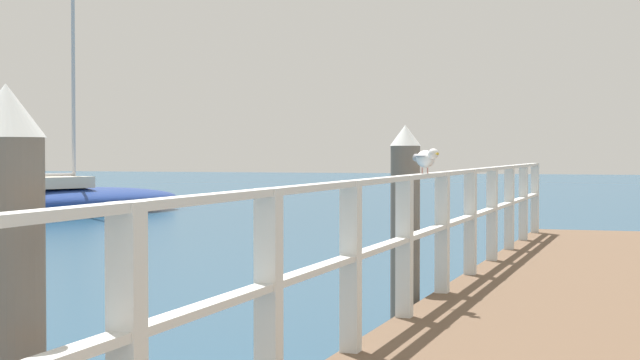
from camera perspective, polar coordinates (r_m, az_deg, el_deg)
pier_deck at (r=9.14m, az=13.54°, el=-8.00°), size 2.71×18.49×0.38m
pier_railing at (r=9.21m, az=5.64°, el=-2.39°), size 0.12×17.01×1.13m
dock_piling_near at (r=4.17m, az=-16.39°, el=-8.39°), size 0.29×0.29×1.95m
dock_piling_far at (r=10.16m, az=4.58°, el=-2.49°), size 0.29×0.29×1.95m
seagull_foreground at (r=9.20m, az=5.69°, el=1.19°), size 0.31×0.42×0.21m
boat_2 at (r=29.11m, az=-13.77°, el=-0.99°), size 5.32×8.59×10.17m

